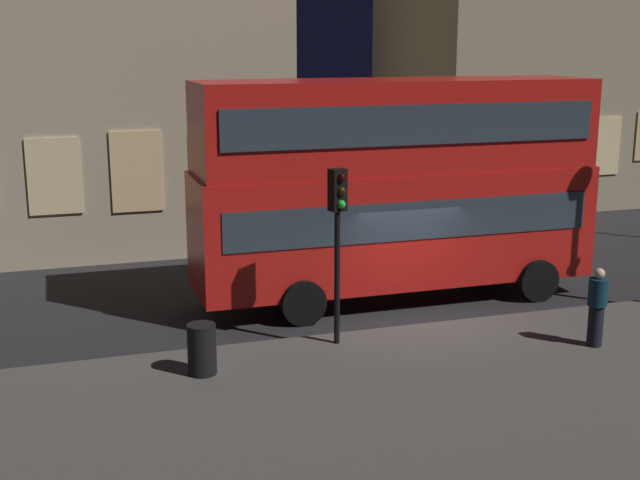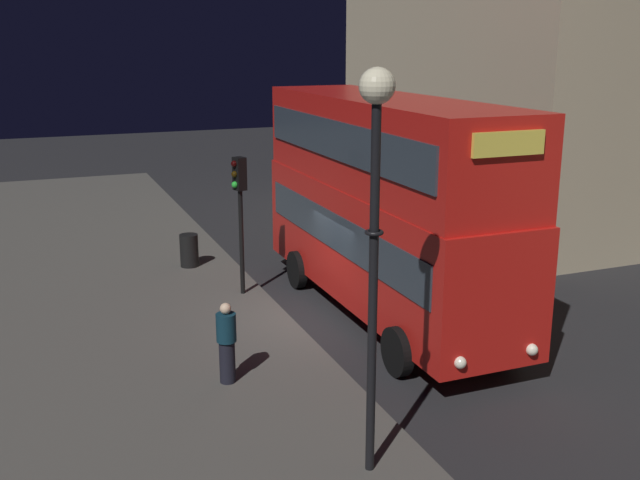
{
  "view_description": "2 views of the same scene",
  "coord_description": "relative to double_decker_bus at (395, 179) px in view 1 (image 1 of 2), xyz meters",
  "views": [
    {
      "loc": [
        -7.65,
        -16.79,
        6.25
      ],
      "look_at": [
        -1.87,
        1.37,
        1.74
      ],
      "focal_mm": 47.1,
      "sensor_mm": 36.0,
      "label": 1
    },
    {
      "loc": [
        15.91,
        -6.21,
        6.69
      ],
      "look_at": [
        -0.15,
        0.23,
        2.0
      ],
      "focal_mm": 41.59,
      "sensor_mm": 36.0,
      "label": 2
    }
  ],
  "objects": [
    {
      "name": "double_decker_bus",
      "position": [
        0.0,
        0.0,
        0.0
      ],
      "size": [
        9.94,
        2.85,
        5.39
      ],
      "rotation": [
        0.0,
        0.0,
        -0.0
      ],
      "color": "red",
      "rests_on": "ground"
    },
    {
      "name": "sidewalk_slab",
      "position": [
        -0.17,
        -6.16,
        -2.96
      ],
      "size": [
        44.0,
        7.68,
        0.12
      ],
      "primitive_type": "cube",
      "color": "#4C4944",
      "rests_on": "ground"
    },
    {
      "name": "pedestrian",
      "position": [
        2.57,
        -4.67,
        -2.06
      ],
      "size": [
        0.39,
        0.39,
        1.66
      ],
      "rotation": [
        0.0,
        0.0,
        4.84
      ],
      "color": "black",
      "rests_on": "sidewalk_slab"
    },
    {
      "name": "ground_plane",
      "position": [
        -0.17,
        -1.78,
        -3.02
      ],
      "size": [
        80.0,
        80.0,
        0.0
      ],
      "primitive_type": "plane",
      "color": "#232326"
    },
    {
      "name": "traffic_light_near_kerb",
      "position": [
        -2.46,
        -2.93,
        -0.25
      ],
      "size": [
        0.38,
        0.39,
        3.67
      ],
      "rotation": [
        0.0,
        0.0,
        0.26
      ],
      "color": "black",
      "rests_on": "sidewalk_slab"
    },
    {
      "name": "litter_bin",
      "position": [
        -5.42,
        -3.71,
        -2.41
      ],
      "size": [
        0.55,
        0.55,
        0.98
      ],
      "primitive_type": "cylinder",
      "color": "black",
      "rests_on": "sidewalk_slab"
    }
  ]
}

